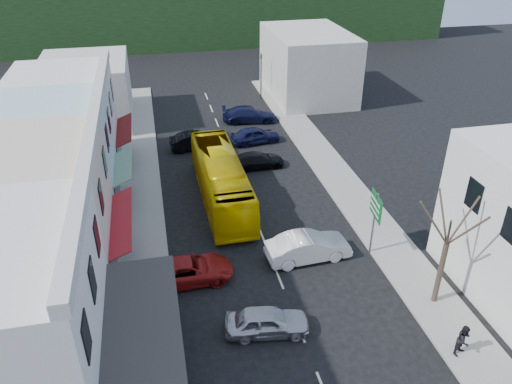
# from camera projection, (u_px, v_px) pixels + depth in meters

# --- Properties ---
(ground) EXTENTS (120.00, 120.00, 0.00)m
(ground) POSITION_uv_depth(u_px,v_px,m) (278.00, 276.00, 28.41)
(ground) COLOR black
(ground) RESTS_ON ground
(sidewalk_left) EXTENTS (3.00, 52.00, 0.15)m
(sidewalk_left) POSITION_uv_depth(u_px,v_px,m) (141.00, 202.00, 35.47)
(sidewalk_left) COLOR gray
(sidewalk_left) RESTS_ON ground
(sidewalk_right) EXTENTS (3.00, 52.00, 0.15)m
(sidewalk_right) POSITION_uv_depth(u_px,v_px,m) (340.00, 180.00, 38.25)
(sidewalk_right) COLOR gray
(sidewalk_right) RESTS_ON ground
(shopfront_row) EXTENTS (8.25, 30.00, 8.00)m
(shopfront_row) POSITION_uv_depth(u_px,v_px,m) (45.00, 196.00, 28.36)
(shopfront_row) COLOR silver
(shopfront_row) RESTS_ON ground
(distant_block_left) EXTENTS (8.00, 10.00, 6.00)m
(distant_block_left) POSITION_uv_depth(u_px,v_px,m) (87.00, 92.00, 47.61)
(distant_block_left) COLOR #B7B2A8
(distant_block_left) RESTS_ON ground
(distant_block_right) EXTENTS (8.00, 12.00, 7.00)m
(distant_block_right) POSITION_uv_depth(u_px,v_px,m) (308.00, 64.00, 54.17)
(distant_block_right) COLOR #B7B2A8
(distant_block_right) RESTS_ON ground
(bus) EXTENTS (2.67, 11.64, 3.10)m
(bus) POSITION_uv_depth(u_px,v_px,m) (221.00, 181.00, 35.09)
(bus) COLOR #DCB704
(bus) RESTS_ON ground
(car_silver) EXTENTS (4.60, 2.38, 1.40)m
(car_silver) POSITION_uv_depth(u_px,v_px,m) (267.00, 321.00, 24.35)
(car_silver) COLOR #BBBBC1
(car_silver) RESTS_ON ground
(car_white) EXTENTS (4.51, 2.09, 1.40)m
(car_white) POSITION_uv_depth(u_px,v_px,m) (308.00, 249.00, 29.53)
(car_white) COLOR silver
(car_white) RESTS_ON ground
(car_red) EXTENTS (4.65, 2.02, 1.40)m
(car_red) POSITION_uv_depth(u_px,v_px,m) (188.00, 270.00, 27.80)
(car_red) COLOR maroon
(car_red) RESTS_ON ground
(car_black_near) EXTENTS (4.57, 2.03, 1.40)m
(car_black_near) POSITION_uv_depth(u_px,v_px,m) (257.00, 159.00, 40.01)
(car_black_near) COLOR black
(car_black_near) RESTS_ON ground
(car_navy_mid) EXTENTS (4.59, 2.35, 1.40)m
(car_navy_mid) POSITION_uv_depth(u_px,v_px,m) (255.00, 136.00, 44.20)
(car_navy_mid) COLOR black
(car_navy_mid) RESTS_ON ground
(car_black_far) EXTENTS (4.52, 2.12, 1.40)m
(car_black_far) POSITION_uv_depth(u_px,v_px,m) (196.00, 141.00, 43.14)
(car_black_far) COLOR black
(car_black_far) RESTS_ON ground
(car_navy_far) EXTENTS (4.69, 2.37, 1.40)m
(car_navy_far) POSITION_uv_depth(u_px,v_px,m) (249.00, 115.00, 48.63)
(car_navy_far) COLOR black
(car_navy_far) RESTS_ON ground
(pedestrian_left) EXTENTS (0.43, 0.62, 1.70)m
(pedestrian_left) POSITION_uv_depth(u_px,v_px,m) (126.00, 281.00, 26.50)
(pedestrian_left) COLOR black
(pedestrian_left) RESTS_ON sidewalk_left
(pedestrian_right) EXTENTS (0.82, 0.69, 1.70)m
(pedestrian_right) POSITION_uv_depth(u_px,v_px,m) (464.00, 340.00, 22.93)
(pedestrian_right) COLOR black
(pedestrian_right) RESTS_ON sidewalk_right
(direction_sign) EXTENTS (0.64, 1.92, 4.17)m
(direction_sign) POSITION_uv_depth(u_px,v_px,m) (374.00, 224.00, 29.31)
(direction_sign) COLOR #0B6125
(direction_sign) RESTS_ON ground
(street_tree) EXTENTS (2.42, 2.42, 7.58)m
(street_tree) POSITION_uv_depth(u_px,v_px,m) (447.00, 244.00, 24.68)
(street_tree) COLOR #372B21
(street_tree) RESTS_ON ground
(traffic_signal) EXTENTS (1.07, 1.27, 4.92)m
(traffic_signal) POSITION_uv_depth(u_px,v_px,m) (261.00, 76.00, 53.75)
(traffic_signal) COLOR black
(traffic_signal) RESTS_ON ground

